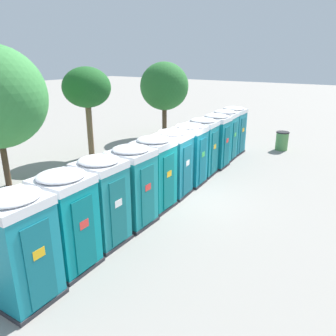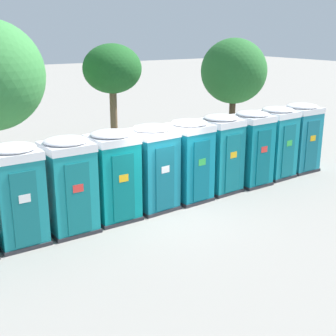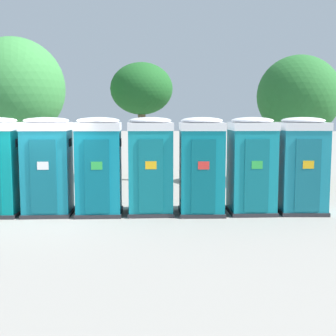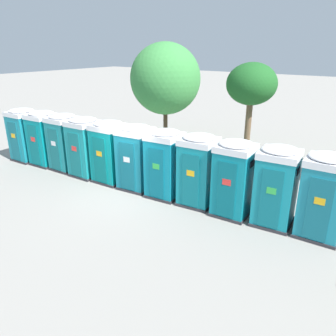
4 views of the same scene
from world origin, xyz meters
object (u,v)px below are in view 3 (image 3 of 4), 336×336
object	(u,v)px
portapotty_7	(150,165)
portapotty_5	(47,166)
street_tree_1	(299,96)
portapotty_8	(201,166)
street_tree_2	(14,89)
portapotty_9	(252,165)
street_tree_0	(142,90)
portapotty_6	(99,166)
portapotty_10	(302,165)

from	to	relation	value
portapotty_7	portapotty_5	bearing A→B (deg)	-175.52
portapotty_7	street_tree_1	distance (m)	7.79
portapotty_8	street_tree_2	distance (m)	9.49
portapotty_9	street_tree_1	bearing A→B (deg)	65.61
portapotty_8	street_tree_1	bearing A→B (deg)	55.85
portapotty_5	portapotty_7	bearing A→B (deg)	4.48
portapotty_7	street_tree_0	size ratio (longest dim) A/B	0.55
street_tree_0	street_tree_1	size ratio (longest dim) A/B	0.96
portapotty_6	portapotty_7	bearing A→B (deg)	6.25
portapotty_5	street_tree_2	xyz separation A→B (m)	(-3.06, 6.12, 2.30)
portapotty_7	street_tree_1	world-z (taller)	street_tree_1
portapotty_8	street_tree_0	xyz separation A→B (m)	(-2.15, 6.20, 2.27)
street_tree_2	portapotty_10	bearing A→B (deg)	-30.10
street_tree_1	street_tree_0	bearing A→B (deg)	173.62
portapotty_5	portapotty_8	distance (m)	4.00
portapotty_6	street_tree_2	size ratio (longest dim) A/B	0.46
portapotty_10	portapotty_8	bearing A→B (deg)	-174.14
portapotty_6	portapotty_9	distance (m)	4.00
portapotty_10	street_tree_2	world-z (taller)	street_tree_2
portapotty_6	portapotty_5	bearing A→B (deg)	-177.28
portapotty_8	portapotty_9	size ratio (longest dim) A/B	1.00
portapotty_9	portapotty_10	size ratio (longest dim) A/B	1.00
portapotty_10	street_tree_1	bearing A→B (deg)	78.17
street_tree_1	portapotty_7	bearing A→B (deg)	-132.57
portapotty_9	street_tree_0	distance (m)	7.32
portapotty_7	portapotty_8	distance (m)	1.34
portapotty_6	portapotty_8	size ratio (longest dim) A/B	1.00
street_tree_2	portapotty_5	bearing A→B (deg)	-63.42
portapotty_5	street_tree_0	size ratio (longest dim) A/B	0.55
portapotty_8	portapotty_9	distance (m)	1.34
street_tree_0	street_tree_1	world-z (taller)	street_tree_1
portapotty_5	portapotty_6	bearing A→B (deg)	2.72
portapotty_6	street_tree_1	xyz separation A→B (m)	(6.43, 5.70, 1.98)
portapotty_8	street_tree_1	distance (m)	6.98
portapotty_9	portapotty_7	bearing A→B (deg)	-176.10
portapotty_6	street_tree_0	bearing A→B (deg)	85.35
portapotty_9	street_tree_1	size ratio (longest dim) A/B	0.53
portapotty_9	portapotty_10	xyz separation A→B (m)	(1.33, 0.10, -0.00)
portapotty_10	street_tree_1	xyz separation A→B (m)	(1.10, 5.27, 1.98)
portapotty_9	street_tree_1	xyz separation A→B (m)	(2.43, 5.37, 1.98)
portapotty_9	street_tree_0	xyz separation A→B (m)	(-3.47, 6.03, 2.27)
portapotty_5	street_tree_1	world-z (taller)	street_tree_1
portapotty_8	street_tree_2	size ratio (longest dim) A/B	0.46
portapotty_6	street_tree_2	bearing A→B (deg)	125.97
portapotty_5	street_tree_0	world-z (taller)	street_tree_0
street_tree_0	portapotty_5	bearing A→B (deg)	-106.08
portapotty_5	portapotty_7	distance (m)	2.67
street_tree_0	street_tree_2	distance (m)	4.92
portapotty_8	street_tree_2	bearing A→B (deg)	140.09
portapotty_10	portapotty_7	bearing A→B (deg)	-176.00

